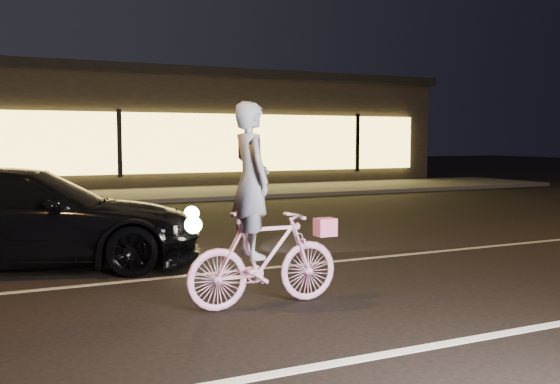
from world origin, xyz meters
TOP-DOWN VIEW (x-y plane):
  - ground at (0.00, 0.00)m, footprint 90.00×90.00m
  - lane_stripe_near at (0.00, -1.50)m, footprint 60.00×0.12m
  - lane_stripe_far at (0.00, 2.00)m, footprint 60.00×0.10m
  - sidewalk at (0.00, 13.00)m, footprint 30.00×4.00m
  - storefront at (0.00, 18.97)m, footprint 25.40×8.42m
  - cyclist at (-1.38, 0.26)m, footprint 1.68×0.58m
  - sedan at (-3.45, 3.43)m, footprint 5.01×3.13m

SIDE VIEW (x-z plane):
  - ground at x=0.00m, z-range 0.00..0.00m
  - lane_stripe_near at x=0.00m, z-range 0.00..0.01m
  - lane_stripe_far at x=0.00m, z-range 0.00..0.01m
  - sidewalk at x=0.00m, z-range 0.00..0.12m
  - sedan at x=-3.45m, z-range 0.00..1.35m
  - cyclist at x=-1.38m, z-range -0.31..1.81m
  - storefront at x=0.00m, z-range 0.05..4.25m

